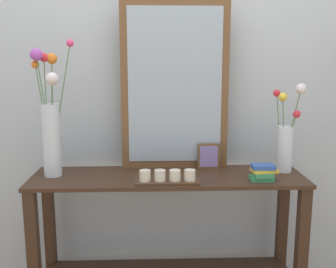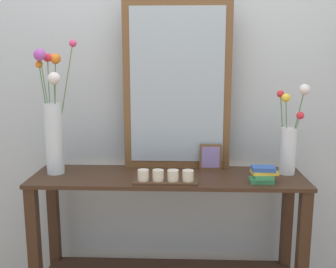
{
  "view_description": "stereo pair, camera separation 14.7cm",
  "coord_description": "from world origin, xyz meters",
  "px_view_note": "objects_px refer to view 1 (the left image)",
  "views": [
    {
      "loc": [
        -0.07,
        -2.02,
        1.43
      ],
      "look_at": [
        0.0,
        0.0,
        1.04
      ],
      "focal_mm": 42.55,
      "sensor_mm": 36.0,
      "label": 1
    },
    {
      "loc": [
        0.08,
        -2.02,
        1.43
      ],
      "look_at": [
        0.0,
        0.0,
        1.04
      ],
      "focal_mm": 42.55,
      "sensor_mm": 36.0,
      "label": 2
    }
  ],
  "objects_px": {
    "candle_tray": "(167,178)",
    "vase_right": "(286,140)",
    "console_table": "(168,231)",
    "tall_vase_left": "(51,124)",
    "mirror_leaning": "(175,86)",
    "picture_frame_small": "(209,156)",
    "book_stack": "(263,172)"
  },
  "relations": [
    {
      "from": "console_table",
      "to": "tall_vase_left",
      "type": "xyz_separation_m",
      "value": [
        -0.61,
        0.02,
        0.59
      ]
    },
    {
      "from": "picture_frame_small",
      "to": "book_stack",
      "type": "xyz_separation_m",
      "value": [
        0.24,
        -0.23,
        -0.03
      ]
    },
    {
      "from": "console_table",
      "to": "mirror_leaning",
      "type": "xyz_separation_m",
      "value": [
        0.04,
        0.16,
        0.77
      ]
    },
    {
      "from": "vase_right",
      "to": "picture_frame_small",
      "type": "relative_size",
      "value": 3.37
    },
    {
      "from": "candle_tray",
      "to": "vase_right",
      "type": "bearing_deg",
      "value": 16.01
    },
    {
      "from": "tall_vase_left",
      "to": "book_stack",
      "type": "xyz_separation_m",
      "value": [
        1.08,
        -0.13,
        -0.23
      ]
    },
    {
      "from": "tall_vase_left",
      "to": "vase_right",
      "type": "relative_size",
      "value": 1.46
    },
    {
      "from": "picture_frame_small",
      "to": "tall_vase_left",
      "type": "bearing_deg",
      "value": -173.06
    },
    {
      "from": "vase_right",
      "to": "console_table",
      "type": "bearing_deg",
      "value": -174.93
    },
    {
      "from": "candle_tray",
      "to": "console_table",
      "type": "bearing_deg",
      "value": 86.78
    },
    {
      "from": "mirror_leaning",
      "to": "candle_tray",
      "type": "bearing_deg",
      "value": -99.79
    },
    {
      "from": "vase_right",
      "to": "candle_tray",
      "type": "xyz_separation_m",
      "value": [
        -0.65,
        -0.19,
        -0.15
      ]
    },
    {
      "from": "console_table",
      "to": "candle_tray",
      "type": "relative_size",
      "value": 4.51
    },
    {
      "from": "tall_vase_left",
      "to": "vase_right",
      "type": "xyz_separation_m",
      "value": [
        1.24,
        0.03,
        -0.1
      ]
    },
    {
      "from": "vase_right",
      "to": "candle_tray",
      "type": "height_order",
      "value": "vase_right"
    },
    {
      "from": "mirror_leaning",
      "to": "tall_vase_left",
      "type": "bearing_deg",
      "value": -167.84
    },
    {
      "from": "console_table",
      "to": "book_stack",
      "type": "distance_m",
      "value": 0.6
    },
    {
      "from": "console_table",
      "to": "tall_vase_left",
      "type": "relative_size",
      "value": 2.04
    },
    {
      "from": "vase_right",
      "to": "picture_frame_small",
      "type": "xyz_separation_m",
      "value": [
        -0.41,
        0.07,
        -0.1
      ]
    },
    {
      "from": "mirror_leaning",
      "to": "candle_tray",
      "type": "xyz_separation_m",
      "value": [
        -0.05,
        -0.29,
        -0.43
      ]
    },
    {
      "from": "mirror_leaning",
      "to": "vase_right",
      "type": "height_order",
      "value": "mirror_leaning"
    },
    {
      "from": "tall_vase_left",
      "to": "picture_frame_small",
      "type": "height_order",
      "value": "tall_vase_left"
    },
    {
      "from": "console_table",
      "to": "tall_vase_left",
      "type": "height_order",
      "value": "tall_vase_left"
    },
    {
      "from": "candle_tray",
      "to": "book_stack",
      "type": "bearing_deg",
      "value": 3.05
    },
    {
      "from": "vase_right",
      "to": "picture_frame_small",
      "type": "bearing_deg",
      "value": 170.29
    },
    {
      "from": "mirror_leaning",
      "to": "vase_right",
      "type": "distance_m",
      "value": 0.67
    },
    {
      "from": "picture_frame_small",
      "to": "console_table",
      "type": "bearing_deg",
      "value": -151.41
    },
    {
      "from": "console_table",
      "to": "tall_vase_left",
      "type": "bearing_deg",
      "value": 177.71
    },
    {
      "from": "book_stack",
      "to": "mirror_leaning",
      "type": "bearing_deg",
      "value": 148.36
    },
    {
      "from": "candle_tray",
      "to": "tall_vase_left",
      "type": "bearing_deg",
      "value": 165.69
    },
    {
      "from": "console_table",
      "to": "book_stack",
      "type": "relative_size",
      "value": 10.65
    },
    {
      "from": "vase_right",
      "to": "book_stack",
      "type": "xyz_separation_m",
      "value": [
        -0.16,
        -0.16,
        -0.13
      ]
    }
  ]
}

